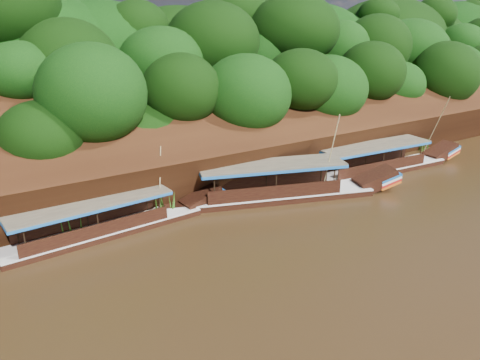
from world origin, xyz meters
The scene contains 6 objects.
ground centered at (0.00, 0.00, 0.00)m, with size 160.00×160.00×0.00m, color black.
riverbank centered at (-0.01, 22.73, 1.89)m, with size 120.00×30.06×19.40m.
boat_0 centered at (13.12, 7.28, 0.56)m, with size 15.45×3.94×6.73m.
boat_1 centered at (2.37, 6.80, 0.62)m, with size 15.71×7.08×6.73m.
boat_2 centered at (-10.20, 8.29, 0.52)m, with size 14.60×3.05×5.20m.
reeds centered at (-2.73, 9.67, 0.92)m, with size 49.21×2.50×2.14m.
Camera 1 is at (-17.95, -17.89, 12.85)m, focal length 35.00 mm.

